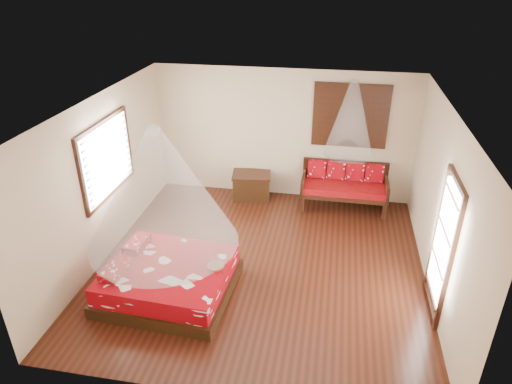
% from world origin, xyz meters
% --- Properties ---
extents(room, '(5.54, 5.54, 2.84)m').
position_xyz_m(room, '(0.00, 0.00, 1.40)').
color(room, black).
rests_on(room, ground).
extents(bed, '(2.03, 1.85, 0.63)m').
position_xyz_m(bed, '(-1.32, -0.99, 0.25)').
color(bed, black).
rests_on(bed, floor).
extents(daybed, '(1.79, 0.80, 0.95)m').
position_xyz_m(daybed, '(1.36, 2.38, 0.52)').
color(daybed, black).
rests_on(daybed, floor).
extents(storage_chest, '(0.90, 0.71, 0.57)m').
position_xyz_m(storage_chest, '(-0.64, 2.45, 0.29)').
color(storage_chest, black).
rests_on(storage_chest, floor).
extents(shutter_panel, '(1.52, 0.06, 1.32)m').
position_xyz_m(shutter_panel, '(1.36, 2.72, 1.90)').
color(shutter_panel, black).
rests_on(shutter_panel, wall_back).
extents(window_left, '(0.10, 1.74, 1.34)m').
position_xyz_m(window_left, '(-2.71, 0.20, 1.70)').
color(window_left, black).
rests_on(window_left, wall_left).
extents(glazed_door, '(0.08, 1.02, 2.16)m').
position_xyz_m(glazed_door, '(2.72, -0.60, 1.07)').
color(glazed_door, black).
rests_on(glazed_door, floor).
extents(wine_tray, '(0.27, 0.27, 0.22)m').
position_xyz_m(wine_tray, '(-0.57, -0.87, 0.56)').
color(wine_tray, brown).
rests_on(wine_tray, bed).
extents(mosquito_net_main, '(2.21, 2.21, 1.80)m').
position_xyz_m(mosquito_net_main, '(-1.30, -0.99, 1.85)').
color(mosquito_net_main, white).
rests_on(mosquito_net_main, ceiling).
extents(mosquito_net_daybed, '(0.98, 0.98, 1.50)m').
position_xyz_m(mosquito_net_daybed, '(1.36, 2.25, 2.00)').
color(mosquito_net_daybed, white).
rests_on(mosquito_net_daybed, ceiling).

